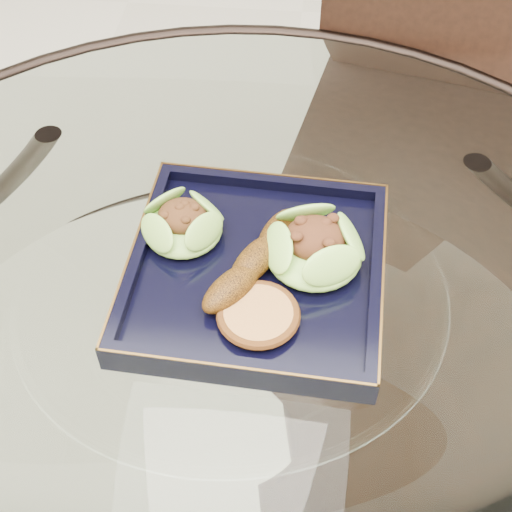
{
  "coord_description": "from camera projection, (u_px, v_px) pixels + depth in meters",
  "views": [
    {
      "loc": [
        0.07,
        -0.43,
        1.37
      ],
      "look_at": [
        0.02,
        0.06,
        0.8
      ],
      "focal_mm": 50.0,
      "sensor_mm": 36.0,
      "label": 1
    }
  ],
  "objects": [
    {
      "name": "navy_plate",
      "position": [
        256.0,
        274.0,
        0.77
      ],
      "size": [
        0.28,
        0.28,
        0.02
      ],
      "primitive_type": "cube",
      "rotation": [
        0.0,
        0.0,
        -0.05
      ],
      "color": "black",
      "rests_on": "dining_table"
    },
    {
      "name": "lettuce_wrap_right",
      "position": [
        314.0,
        250.0,
        0.76
      ],
      "size": [
        0.11,
        0.11,
        0.04
      ],
      "primitive_type": "ellipsoid",
      "rotation": [
        0.0,
        0.0,
        -0.04
      ],
      "color": "#5FA12E",
      "rests_on": "navy_plate"
    },
    {
      "name": "dining_chair",
      "position": [
        402.0,
        212.0,
        1.2
      ],
      "size": [
        0.47,
        0.47,
        0.91
      ],
      "rotation": [
        0.0,
        0.0,
        -0.22
      ],
      "color": "black",
      "rests_on": "ground"
    },
    {
      "name": "dining_table",
      "position": [
        236.0,
        399.0,
        0.87
      ],
      "size": [
        1.13,
        1.13,
        0.77
      ],
      "color": "white",
      "rests_on": "ground"
    },
    {
      "name": "lettuce_wrap_left",
      "position": [
        183.0,
        226.0,
        0.78
      ],
      "size": [
        0.12,
        0.12,
        0.03
      ],
      "primitive_type": "ellipsoid",
      "rotation": [
        0.0,
        0.0,
        0.43
      ],
      "color": "#5E992C",
      "rests_on": "navy_plate"
    },
    {
      "name": "crumb_patty",
      "position": [
        258.0,
        316.0,
        0.71
      ],
      "size": [
        0.09,
        0.09,
        0.01
      ],
      "primitive_type": "cylinder",
      "rotation": [
        0.0,
        0.0,
        -0.18
      ],
      "color": "#CA8843",
      "rests_on": "navy_plate"
    },
    {
      "name": "roasted_plantain",
      "position": [
        255.0,
        260.0,
        0.75
      ],
      "size": [
        0.1,
        0.16,
        0.03
      ],
      "primitive_type": "ellipsoid",
      "rotation": [
        0.0,
        0.0,
        1.09
      ],
      "color": "#5B3309",
      "rests_on": "navy_plate"
    }
  ]
}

